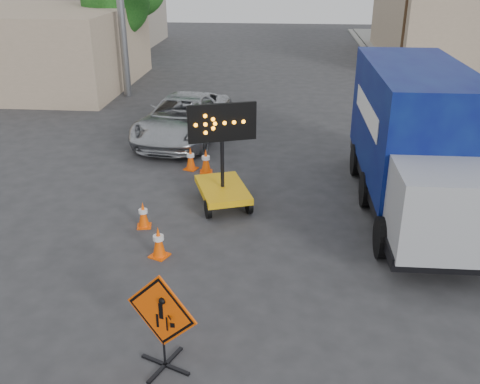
# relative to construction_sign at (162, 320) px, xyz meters

# --- Properties ---
(ground) EXTENTS (100.00, 100.00, 0.00)m
(ground) POSITION_rel_construction_sign_xyz_m (0.40, 0.98, -0.97)
(ground) COLOR #2D2D30
(ground) RESTS_ON ground
(curb_right) EXTENTS (0.40, 60.00, 0.12)m
(curb_right) POSITION_rel_construction_sign_xyz_m (7.60, 15.98, -0.91)
(curb_right) COLOR gray
(curb_right) RESTS_ON ground
(sidewalk_right) EXTENTS (4.00, 60.00, 0.15)m
(sidewalk_right) POSITION_rel_construction_sign_xyz_m (9.90, 15.98, -0.90)
(sidewalk_right) COLOR gray
(sidewalk_right) RESTS_ON ground
(storefront_left_far) EXTENTS (12.00, 10.00, 4.40)m
(storefront_left_far) POSITION_rel_construction_sign_xyz_m (-14.60, 34.98, 1.23)
(storefront_left_far) COLOR gray
(storefront_left_far) RESTS_ON ground
(building_right_far) EXTENTS (10.00, 14.00, 4.60)m
(building_right_far) POSITION_rel_construction_sign_xyz_m (13.40, 30.98, 1.33)
(building_right_far) COLOR tan
(building_right_far) RESTS_ON ground
(tree_left_near) EXTENTS (3.71, 3.71, 6.03)m
(tree_left_near) POSITION_rel_construction_sign_xyz_m (-7.60, 22.98, 3.19)
(tree_left_near) COLOR #4E3321
(tree_left_near) RESTS_ON ground
(construction_sign) EXTENTS (1.29, 0.93, 1.85)m
(construction_sign) POSITION_rel_construction_sign_xyz_m (0.00, 0.00, 0.00)
(construction_sign) COLOR black
(construction_sign) RESTS_ON ground
(arrow_board) EXTENTS (1.87, 2.37, 2.95)m
(arrow_board) POSITION_rel_construction_sign_xyz_m (0.21, 6.60, -0.31)
(arrow_board) COLOR #EBAB0D
(arrow_board) RESTS_ON ground
(pickup_truck) EXTENTS (3.39, 6.14, 1.63)m
(pickup_truck) POSITION_rel_construction_sign_xyz_m (-2.00, 12.44, -0.16)
(pickup_truck) COLOR #AFB2B7
(pickup_truck) RESTS_ON ground
(box_truck) EXTENTS (2.65, 8.11, 3.84)m
(box_truck) POSITION_rel_construction_sign_xyz_m (5.39, 6.86, 0.77)
(box_truck) COLOR black
(box_truck) RESTS_ON ground
(cone_a) EXTENTS (0.52, 0.52, 0.78)m
(cone_a) POSITION_rel_construction_sign_xyz_m (-0.94, 3.61, -0.58)
(cone_a) COLOR #FF5105
(cone_a) RESTS_ON ground
(cone_b) EXTENTS (0.43, 0.43, 0.71)m
(cone_b) POSITION_rel_construction_sign_xyz_m (-1.68, 5.06, -0.62)
(cone_b) COLOR #FF5105
(cone_b) RESTS_ON ground
(cone_c) EXTENTS (0.46, 0.46, 0.80)m
(cone_c) POSITION_rel_construction_sign_xyz_m (-0.63, 8.99, -0.57)
(cone_c) COLOR #FF5105
(cone_c) RESTS_ON ground
(cone_d) EXTENTS (0.50, 0.50, 0.77)m
(cone_d) POSITION_rel_construction_sign_xyz_m (-1.17, 9.23, -0.59)
(cone_d) COLOR #FF5105
(cone_d) RESTS_ON ground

